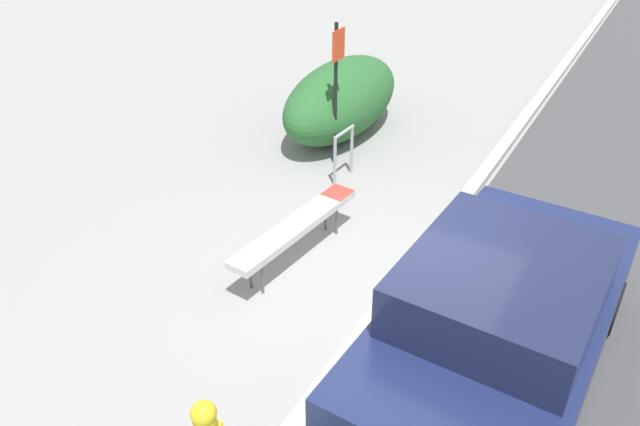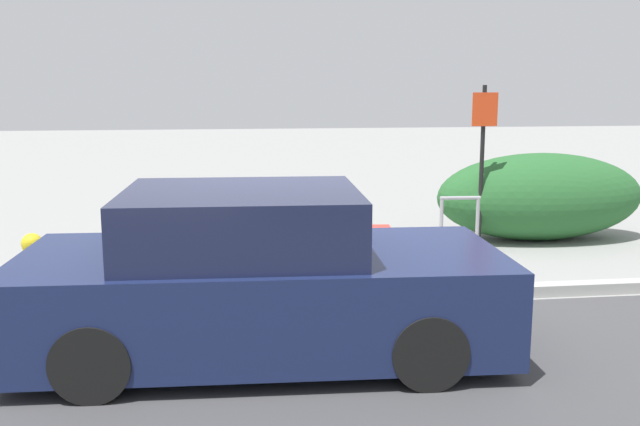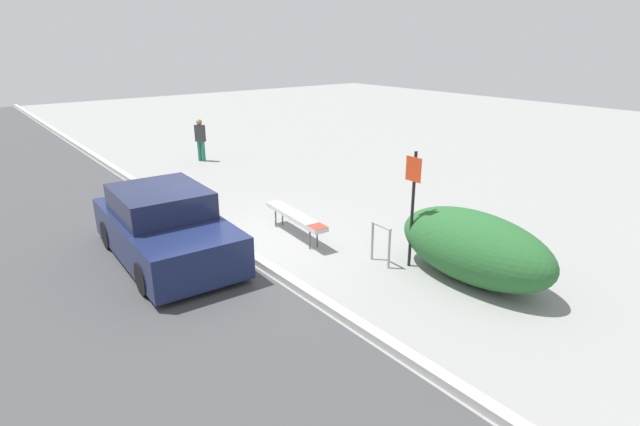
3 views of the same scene
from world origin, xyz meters
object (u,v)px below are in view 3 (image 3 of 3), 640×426
Objects in this scene: bike_rack at (381,240)px; parked_car_near at (165,228)px; pedestrian at (200,139)px; fire_hydrant at (199,196)px; bench at (295,216)px; sign_post at (413,199)px.

parked_car_near reaches higher than bike_rack.
parked_car_near is (7.50, -4.29, -0.16)m from pedestrian.
bench is at bearing 17.85° from fire_hydrant.
bench is 8.33m from pedestrian.
fire_hydrant is at bearing -54.68° from pedestrian.
fire_hydrant is (-5.60, -1.84, -0.98)m from sign_post.
bike_rack is 0.36× the size of sign_post.
bike_rack is 1.08× the size of fire_hydrant.
bench is 2.82m from parked_car_near.
sign_post reaches higher than fire_hydrant.
bike_rack is 0.20× the size of parked_car_near.
bench is 0.54× the size of parked_car_near.
bike_rack is 1.05m from sign_post.
fire_hydrant is at bearing -156.78° from bench.
fire_hydrant is 5.79m from pedestrian.
sign_post reaches higher than bench.
bike_rack is 10.44m from pedestrian.
pedestrian is at bearing 152.78° from parked_car_near.
pedestrian is (-5.20, 2.52, 0.41)m from fire_hydrant.
sign_post is 5.98m from fire_hydrant.
sign_post is (0.42, 0.37, 0.88)m from bike_rack.
fire_hydrant is at bearing -161.86° from sign_post.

